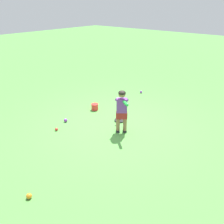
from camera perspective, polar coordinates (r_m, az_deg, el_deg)
The scene contains 8 objects.
ground_plane at distance 6.27m, azimuth 0.79°, elevation -2.98°, with size 40.00×40.00×0.00m, color #519942.
child_batter at distance 5.63m, azimuth 2.36°, elevation 1.00°, with size 0.45×0.53×1.08m.
play_ball_midfield at distance 8.47m, azimuth 6.91°, elevation 4.76°, with size 0.08×0.08×0.08m, color purple.
play_ball_by_bucket at distance 6.50m, azimuth -10.96°, elevation -1.93°, with size 0.10×0.10×0.10m, color purple.
play_ball_behind_batter at distance 4.35m, azimuth -19.10°, elevation -18.33°, with size 0.09×0.09×0.09m, color orange.
play_ball_center_lawn at distance 6.12m, azimuth -13.06°, elevation -4.02°, with size 0.07×0.07×0.07m, color red.
batting_tee at distance 6.41m, azimuth 1.84°, elevation -1.29°, with size 0.28×0.28×0.62m.
toy_bucket at distance 7.09m, azimuth -4.11°, elevation 1.27°, with size 0.22×0.22×0.19m.
Camera 1 is at (-4.28, -3.53, 2.93)m, focal length 38.52 mm.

